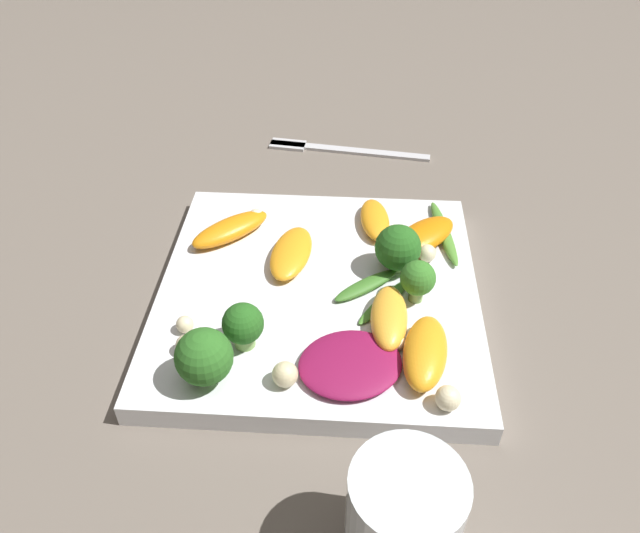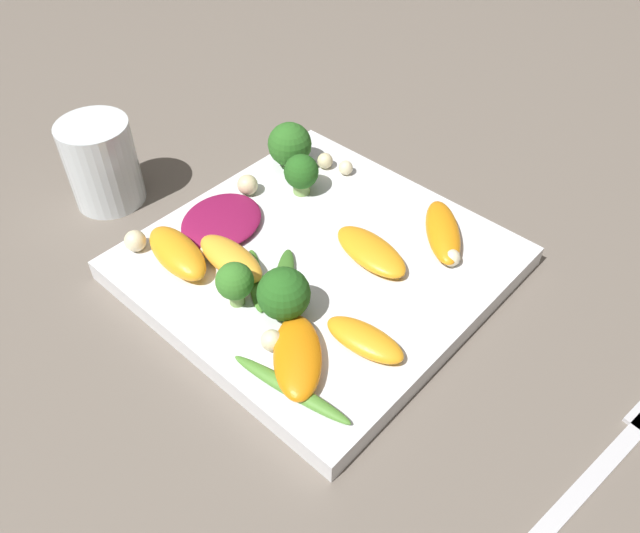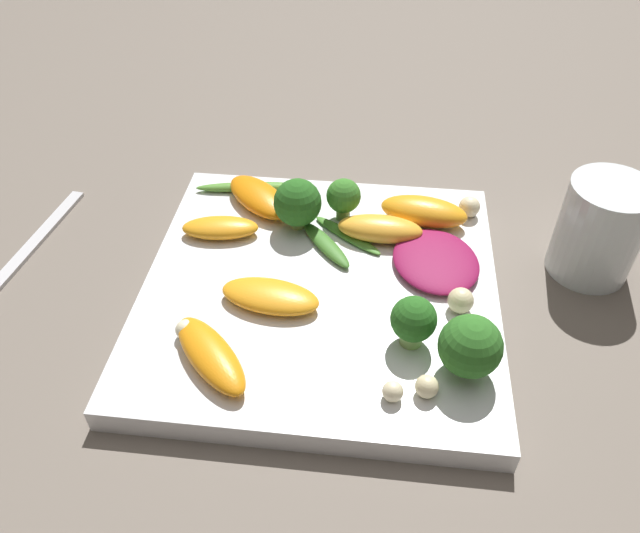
{
  "view_description": "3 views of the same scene",
  "coord_description": "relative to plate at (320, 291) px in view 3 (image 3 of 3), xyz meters",
  "views": [
    {
      "loc": [
        0.03,
        -0.38,
        0.37
      ],
      "look_at": [
        0.0,
        0.0,
        0.04
      ],
      "focal_mm": 35.0,
      "sensor_mm": 36.0,
      "label": 1
    },
    {
      "loc": [
        0.27,
        0.25,
        0.37
      ],
      "look_at": [
        0.01,
        0.01,
        0.03
      ],
      "focal_mm": 35.0,
      "sensor_mm": 36.0,
      "label": 2
    },
    {
      "loc": [
        -0.34,
        -0.04,
        0.35
      ],
      "look_at": [
        0.0,
        0.0,
        0.03
      ],
      "focal_mm": 35.0,
      "sensor_mm": 36.0,
      "label": 3
    }
  ],
  "objects": [
    {
      "name": "macadamia_nut_0",
      "position": [
        0.09,
        0.04,
        0.02
      ],
      "size": [
        0.02,
        0.02,
        0.02
      ],
      "color": "beige",
      "rests_on": "plate"
    },
    {
      "name": "orange_segment_1",
      "position": [
        -0.08,
        0.06,
        0.02
      ],
      "size": [
        0.08,
        0.07,
        0.02
      ],
      "color": "orange",
      "rests_on": "plate"
    },
    {
      "name": "ground_plane",
      "position": [
        0.0,
        0.0,
        -0.01
      ],
      "size": [
        2.4,
        2.4,
        0.0
      ],
      "primitive_type": "plane",
      "color": "#6B6056"
    },
    {
      "name": "arugula_sprig_2",
      "position": [
        0.11,
        0.08,
        0.01
      ],
      "size": [
        0.03,
        0.1,
        0.01
      ],
      "color": "#518E33",
      "rests_on": "plate"
    },
    {
      "name": "drinking_glass",
      "position": [
        0.06,
        -0.21,
        0.03
      ],
      "size": [
        0.06,
        0.06,
        0.08
      ],
      "color": "white",
      "rests_on": "ground_plane"
    },
    {
      "name": "orange_segment_0",
      "position": [
        0.06,
        -0.04,
        0.02
      ],
      "size": [
        0.03,
        0.07,
        0.02
      ],
      "color": "#FCAD33",
      "rests_on": "plate"
    },
    {
      "name": "macadamia_nut_2",
      "position": [
        -0.09,
        -0.08,
        0.02
      ],
      "size": [
        0.02,
        0.02,
        0.02
      ],
      "color": "beige",
      "rests_on": "plate"
    },
    {
      "name": "orange_segment_2",
      "position": [
        0.05,
        0.09,
        0.02
      ],
      "size": [
        0.03,
        0.06,
        0.01
      ],
      "color": "orange",
      "rests_on": "plate"
    },
    {
      "name": "fork",
      "position": [
        -0.0,
        0.26,
        -0.01
      ],
      "size": [
        0.19,
        0.04,
        0.01
      ],
      "color": "silver",
      "rests_on": "ground_plane"
    },
    {
      "name": "plate",
      "position": [
        0.0,
        0.0,
        0.0
      ],
      "size": [
        0.27,
        0.27,
        0.02
      ],
      "color": "white",
      "rests_on": "ground_plane"
    },
    {
      "name": "orange_segment_3",
      "position": [
        0.08,
        -0.08,
        0.02
      ],
      "size": [
        0.04,
        0.08,
        0.02
      ],
      "color": "orange",
      "rests_on": "plate"
    },
    {
      "name": "macadamia_nut_3",
      "position": [
        0.1,
        -0.12,
        0.02
      ],
      "size": [
        0.02,
        0.02,
        0.02
      ],
      "color": "beige",
      "rests_on": "plate"
    },
    {
      "name": "broccoli_floret_1",
      "position": [
        0.07,
        0.03,
        0.03
      ],
      "size": [
        0.04,
        0.04,
        0.04
      ],
      "color": "#84AD5B",
      "rests_on": "plate"
    },
    {
      "name": "macadamia_nut_4",
      "position": [
        0.06,
        -0.06,
        0.02
      ],
      "size": [
        0.01,
        0.01,
        0.01
      ],
      "color": "beige",
      "rests_on": "plate"
    },
    {
      "name": "broccoli_floret_0",
      "position": [
        0.08,
        -0.01,
        0.03
      ],
      "size": [
        0.03,
        0.03,
        0.04
      ],
      "color": "#7A9E51",
      "rests_on": "plate"
    },
    {
      "name": "macadamia_nut_5",
      "position": [
        -0.02,
        -0.1,
        0.02
      ],
      "size": [
        0.02,
        0.02,
        0.02
      ],
      "color": "beige",
      "rests_on": "plate"
    },
    {
      "name": "broccoli_floret_3",
      "position": [
        -0.05,
        -0.07,
        0.03
      ],
      "size": [
        0.03,
        0.03,
        0.04
      ],
      "color": "#84AD5B",
      "rests_on": "plate"
    },
    {
      "name": "arugula_sprig_1",
      "position": [
        0.06,
        -0.02,
        0.01
      ],
      "size": [
        0.05,
        0.06,
        0.0
      ],
      "color": "#47842D",
      "rests_on": "plate"
    },
    {
      "name": "broccoli_floret_2",
      "position": [
        -0.07,
        -0.1,
        0.03
      ],
      "size": [
        0.04,
        0.04,
        0.05
      ],
      "color": "#84AD5B",
      "rests_on": "plate"
    },
    {
      "name": "macadamia_nut_1",
      "position": [
        -0.1,
        -0.06,
        0.02
      ],
      "size": [
        0.01,
        0.01,
        0.01
      ],
      "color": "beige",
      "rests_on": "plate"
    },
    {
      "name": "orange_segment_4",
      "position": [
        -0.03,
        0.03,
        0.02
      ],
      "size": [
        0.04,
        0.08,
        0.01
      ],
      "color": "orange",
      "rests_on": "plate"
    },
    {
      "name": "macadamia_nut_6",
      "position": [
        -0.06,
        0.09,
        0.02
      ],
      "size": [
        0.01,
        0.01,
        0.01
      ],
      "color": "beige",
      "rests_on": "plate"
    },
    {
      "name": "radicchio_leaf_0",
      "position": [
        0.03,
        -0.09,
        0.01
      ],
      "size": [
        0.09,
        0.09,
        0.01
      ],
      "color": "maroon",
      "rests_on": "plate"
    },
    {
      "name": "orange_segment_5",
      "position": [
        0.09,
        0.06,
        0.02
      ],
      "size": [
        0.08,
        0.08,
        0.02
      ],
      "color": "orange",
      "rests_on": "plate"
    },
    {
      "name": "arugula_sprig_0",
      "position": [
        0.04,
        -0.0,
        0.01
      ],
      "size": [
        0.06,
        0.05,
        0.01
      ],
      "color": "#3D7528",
      "rests_on": "plate"
    }
  ]
}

